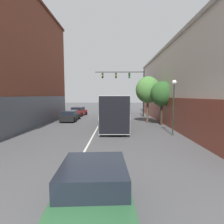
{
  "coord_description": "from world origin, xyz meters",
  "views": [
    {
      "loc": [
        1.8,
        -1.59,
        3.29
      ],
      "look_at": [
        1.52,
        15.26,
        1.7
      ],
      "focal_mm": 28.0,
      "sensor_mm": 36.0,
      "label": 1
    }
  ],
  "objects_px": {
    "street_tree_near": "(162,94)",
    "street_tree_far": "(148,90)",
    "bus": "(114,109)",
    "parked_car_left_near": "(70,116)",
    "hatchback_foreground": "(93,195)",
    "parked_car_left_mid": "(78,112)",
    "street_lamp": "(174,99)",
    "traffic_signal_gantry": "(128,82)"
  },
  "relations": [
    {
      "from": "street_tree_near",
      "to": "street_tree_far",
      "type": "xyz_separation_m",
      "value": [
        -1.24,
        1.77,
        0.5
      ]
    },
    {
      "from": "bus",
      "to": "parked_car_left_near",
      "type": "relative_size",
      "value": 2.49
    },
    {
      "from": "hatchback_foreground",
      "to": "parked_car_left_mid",
      "type": "xyz_separation_m",
      "value": [
        -5.41,
        23.96,
        -0.02
      ]
    },
    {
      "from": "street_tree_near",
      "to": "hatchback_foreground",
      "type": "bearing_deg",
      "value": -110.89
    },
    {
      "from": "parked_car_left_near",
      "to": "hatchback_foreground",
      "type": "bearing_deg",
      "value": -165.4
    },
    {
      "from": "bus",
      "to": "parked_car_left_near",
      "type": "height_order",
      "value": "bus"
    },
    {
      "from": "street_lamp",
      "to": "street_tree_near",
      "type": "xyz_separation_m",
      "value": [
        0.41,
        5.09,
        0.45
      ]
    },
    {
      "from": "bus",
      "to": "street_tree_far",
      "type": "relative_size",
      "value": 2.08
    },
    {
      "from": "parked_car_left_near",
      "to": "traffic_signal_gantry",
      "type": "xyz_separation_m",
      "value": [
        7.92,
        4.46,
        4.65
      ]
    },
    {
      "from": "hatchback_foreground",
      "to": "traffic_signal_gantry",
      "type": "xyz_separation_m",
      "value": [
        2.62,
        22.78,
        4.59
      ]
    },
    {
      "from": "traffic_signal_gantry",
      "to": "street_tree_far",
      "type": "xyz_separation_m",
      "value": [
        1.9,
        -5.93,
        -1.32
      ]
    },
    {
      "from": "traffic_signal_gantry",
      "to": "street_lamp",
      "type": "bearing_deg",
      "value": -77.96
    },
    {
      "from": "bus",
      "to": "street_lamp",
      "type": "distance_m",
      "value": 6.98
    },
    {
      "from": "parked_car_left_mid",
      "to": "traffic_signal_gantry",
      "type": "bearing_deg",
      "value": -90.52
    },
    {
      "from": "street_tree_far",
      "to": "traffic_signal_gantry",
      "type": "bearing_deg",
      "value": 107.74
    },
    {
      "from": "parked_car_left_mid",
      "to": "traffic_signal_gantry",
      "type": "xyz_separation_m",
      "value": [
        8.03,
        -1.18,
        4.61
      ]
    },
    {
      "from": "bus",
      "to": "parked_car_left_mid",
      "type": "height_order",
      "value": "bus"
    },
    {
      "from": "hatchback_foreground",
      "to": "traffic_signal_gantry",
      "type": "relative_size",
      "value": 0.52
    },
    {
      "from": "bus",
      "to": "parked_car_left_mid",
      "type": "relative_size",
      "value": 2.82
    },
    {
      "from": "traffic_signal_gantry",
      "to": "street_tree_near",
      "type": "distance_m",
      "value": 8.52
    },
    {
      "from": "bus",
      "to": "parked_car_left_mid",
      "type": "xyz_separation_m",
      "value": [
        -5.85,
        9.14,
        -1.18
      ]
    },
    {
      "from": "bus",
      "to": "street_lamp",
      "type": "relative_size",
      "value": 2.55
    },
    {
      "from": "street_tree_near",
      "to": "street_tree_far",
      "type": "distance_m",
      "value": 2.22
    },
    {
      "from": "parked_car_left_near",
      "to": "traffic_signal_gantry",
      "type": "relative_size",
      "value": 0.62
    },
    {
      "from": "bus",
      "to": "street_tree_near",
      "type": "height_order",
      "value": "street_tree_near"
    },
    {
      "from": "parked_car_left_near",
      "to": "street_tree_near",
      "type": "relative_size",
      "value": 0.96
    },
    {
      "from": "bus",
      "to": "street_tree_far",
      "type": "bearing_deg",
      "value": -64.34
    },
    {
      "from": "traffic_signal_gantry",
      "to": "street_tree_far",
      "type": "bearing_deg",
      "value": -72.26
    },
    {
      "from": "hatchback_foreground",
      "to": "parked_car_left_mid",
      "type": "relative_size",
      "value": 0.96
    },
    {
      "from": "bus",
      "to": "hatchback_foreground",
      "type": "bearing_deg",
      "value": 177.51
    },
    {
      "from": "traffic_signal_gantry",
      "to": "street_tree_far",
      "type": "relative_size",
      "value": 1.35
    },
    {
      "from": "parked_car_left_mid",
      "to": "street_tree_far",
      "type": "relative_size",
      "value": 0.74
    },
    {
      "from": "traffic_signal_gantry",
      "to": "parked_car_left_mid",
      "type": "bearing_deg",
      "value": 171.62
    },
    {
      "from": "bus",
      "to": "street_tree_near",
      "type": "distance_m",
      "value": 5.56
    },
    {
      "from": "traffic_signal_gantry",
      "to": "street_tree_near",
      "type": "xyz_separation_m",
      "value": [
        3.14,
        -7.7,
        -1.82
      ]
    },
    {
      "from": "street_lamp",
      "to": "traffic_signal_gantry",
      "type": "bearing_deg",
      "value": 102.04
    },
    {
      "from": "traffic_signal_gantry",
      "to": "street_tree_far",
      "type": "distance_m",
      "value": 6.37
    },
    {
      "from": "parked_car_left_mid",
      "to": "parked_car_left_near",
      "type": "bearing_deg",
      "value": -170.97
    },
    {
      "from": "parked_car_left_near",
      "to": "street_tree_far",
      "type": "relative_size",
      "value": 0.83
    },
    {
      "from": "hatchback_foreground",
      "to": "street_tree_far",
      "type": "bearing_deg",
      "value": -18.42
    },
    {
      "from": "traffic_signal_gantry",
      "to": "street_tree_near",
      "type": "bearing_deg",
      "value": -67.85
    },
    {
      "from": "parked_car_left_mid",
      "to": "street_tree_far",
      "type": "distance_m",
      "value": 12.65
    }
  ]
}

